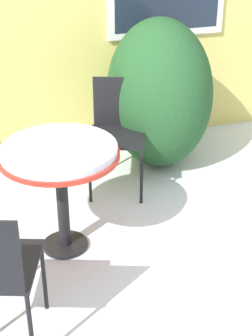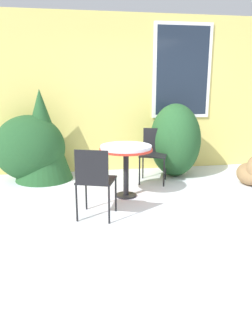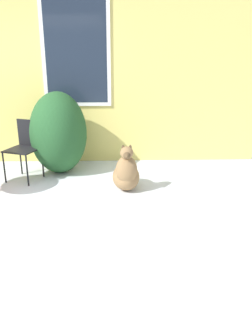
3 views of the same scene
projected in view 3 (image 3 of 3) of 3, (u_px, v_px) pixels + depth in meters
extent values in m
cube|color=#E5D16B|center=(24.00, 80.00, 5.45)|extent=(8.00, 0.06, 2.83)
cube|color=white|center=(76.00, 53.00, 5.29)|extent=(1.11, 0.04, 1.71)
cube|color=#1E2838|center=(76.00, 53.00, 5.28)|extent=(0.99, 0.01, 1.59)
ellipsoid|color=#235128|center=(59.00, 133.00, 5.15)|extent=(0.88, 1.01, 1.29)
cube|color=black|center=(22.00, 150.00, 4.85)|extent=(0.56, 0.56, 0.02)
cube|color=black|center=(29.00, 133.00, 4.97)|extent=(0.38, 0.15, 0.41)
cylinder|color=black|center=(4.00, 168.00, 4.81)|extent=(0.02, 0.02, 0.47)
cylinder|color=black|center=(27.00, 171.00, 4.69)|extent=(0.02, 0.02, 0.47)
cylinder|color=black|center=(21.00, 160.00, 5.17)|extent=(0.02, 0.02, 0.47)
cylinder|color=black|center=(43.00, 163.00, 5.04)|extent=(0.02, 0.02, 0.47)
ellipsoid|color=#937047|center=(126.00, 177.00, 4.60)|extent=(0.39, 0.53, 0.36)
ellipsoid|color=#937047|center=(127.00, 170.00, 4.40)|extent=(0.30, 0.26, 0.40)
sphere|color=#937047|center=(127.00, 153.00, 4.29)|extent=(0.17, 0.17, 0.17)
cone|color=brown|center=(127.00, 156.00, 4.18)|extent=(0.10, 0.07, 0.10)
ellipsoid|color=brown|center=(123.00, 148.00, 4.28)|extent=(0.04, 0.02, 0.08)
ellipsoid|color=brown|center=(130.00, 148.00, 4.28)|extent=(0.04, 0.02, 0.08)
ellipsoid|color=#937047|center=(125.00, 177.00, 4.87)|extent=(0.08, 0.25, 0.07)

